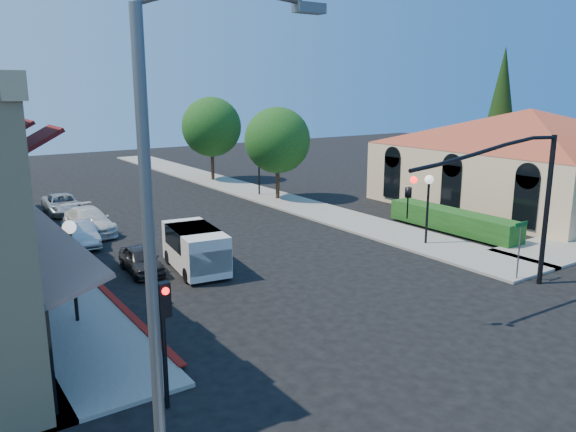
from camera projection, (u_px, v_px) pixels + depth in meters
ground at (433, 348)px, 17.15m from camera, size 120.00×120.00×0.00m
sidewalk_right at (242, 189)px, 43.66m from camera, size 3.50×50.00×0.12m
curb_red_strip at (125, 313)px, 19.78m from camera, size 0.25×10.00×0.06m
mission_building at (527, 149)px, 37.67m from camera, size 30.12×30.12×6.40m
hedge at (452, 232)px, 30.83m from camera, size 1.40×8.00×1.10m
conifer_far at (501, 105)px, 45.62m from camera, size 3.20×3.20×11.00m
street_tree_a at (277, 140)px, 38.74m from camera, size 4.56×4.56×6.48m
street_tree_b at (211, 127)px, 46.70m from camera, size 4.94×4.94×7.02m
signal_mast_arm at (517, 190)px, 20.66m from camera, size 8.01×0.39×6.00m
secondary_signal at (164, 322)px, 13.35m from camera, size 0.28×0.42×3.32m
cobra_streetlight at (170, 241)px, 9.32m from camera, size 3.60×0.25×9.31m
street_name_sign at (520, 241)px, 22.67m from camera, size 0.80×0.06×2.50m
lamppost_left_near at (71, 245)px, 18.28m from camera, size 0.44×0.44×3.57m
lamppost_left_far at (4, 185)px, 29.54m from camera, size 0.44×0.44×3.57m
lamppost_right_near at (428, 192)px, 27.65m from camera, size 0.44×0.44×3.57m
lamppost_right_far at (259, 159)px, 40.51m from camera, size 0.44×0.44×3.57m
white_van at (196, 246)px, 24.17m from camera, size 2.35×4.39×1.86m
parked_car_a at (141, 260)px, 24.02m from camera, size 1.53×3.37×1.12m
parked_car_b at (81, 234)px, 28.10m from camera, size 1.49×3.75×1.21m
parked_car_c at (89, 221)px, 30.43m from camera, size 2.02×4.75×1.37m
parked_car_d at (62, 204)px, 35.27m from camera, size 2.23×4.42×1.20m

